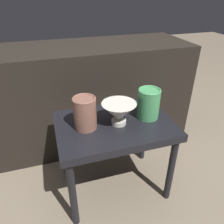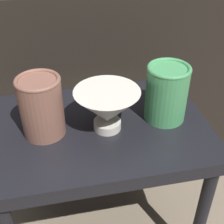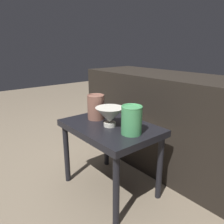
% 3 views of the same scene
% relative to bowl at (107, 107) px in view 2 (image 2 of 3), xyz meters
% --- Properties ---
extents(table, '(0.60, 0.42, 0.46)m').
position_rel_bowl_xyz_m(table, '(-0.02, 0.02, -0.13)').
color(table, black).
rests_on(table, ground_plane).
extents(couch_backdrop, '(1.39, 0.50, 0.72)m').
position_rel_bowl_xyz_m(couch_backdrop, '(-0.02, 0.58, -0.16)').
color(couch_backdrop, black).
rests_on(couch_backdrop, ground_plane).
extents(bowl, '(0.17, 0.17, 0.12)m').
position_rel_bowl_xyz_m(bowl, '(0.00, 0.00, 0.00)').
color(bowl, silver).
rests_on(bowl, table).
extents(vase_textured_left, '(0.11, 0.11, 0.16)m').
position_rel_bowl_xyz_m(vase_textured_left, '(-0.17, 0.02, 0.02)').
color(vase_textured_left, brown).
rests_on(vase_textured_left, table).
extents(vase_colorful_right, '(0.12, 0.12, 0.16)m').
position_rel_bowl_xyz_m(vase_colorful_right, '(0.17, 0.02, 0.01)').
color(vase_colorful_right, '#47995B').
rests_on(vase_colorful_right, table).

